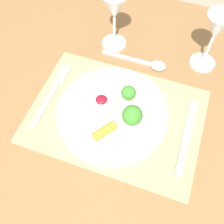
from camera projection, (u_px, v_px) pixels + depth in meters
name	position (u px, v px, depth m)	size (l,w,h in m)	color
ground_plane	(114.00, 187.00, 1.32)	(8.00, 8.00, 0.00)	gray
dining_table	(115.00, 131.00, 0.77)	(1.17, 1.06, 0.72)	brown
placemat	(116.00, 116.00, 0.69)	(0.45, 0.32, 0.00)	#9E895B
dinner_plate	(113.00, 113.00, 0.68)	(0.29, 0.29, 0.08)	white
fork	(54.00, 90.00, 0.73)	(0.02, 0.22, 0.01)	#B2B2B7
knife	(185.00, 142.00, 0.65)	(0.02, 0.22, 0.01)	#B2B2B7
spoon	(148.00, 63.00, 0.78)	(0.20, 0.04, 0.01)	#B2B2B7
wine_glass_near	(216.00, 31.00, 0.68)	(0.08, 0.08, 0.18)	white
wine_glass_far	(114.00, 10.00, 0.72)	(0.08, 0.08, 0.18)	white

